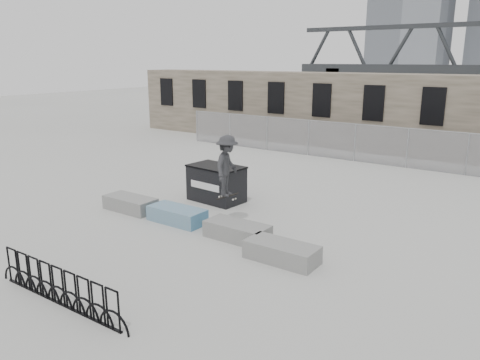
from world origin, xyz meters
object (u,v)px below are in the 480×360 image
at_px(planter_offset, 282,251).
at_px(planter_far_left, 130,203).
at_px(planter_center_left, 177,214).
at_px(skateboarder, 227,166).
at_px(bike_rack, 58,286).
at_px(planter_center_right, 237,230).
at_px(dumpster, 216,183).

bearing_deg(planter_offset, planter_far_left, 174.59).
distance_m(planter_center_left, skateboarder, 2.45).
bearing_deg(bike_rack, planter_far_left, 124.68).
relative_size(planter_center_right, skateboarder, 0.93).
xyz_separation_m(planter_offset, bike_rack, (-2.87, -4.88, 0.16)).
distance_m(planter_far_left, dumpster, 3.31).
distance_m(planter_center_right, planter_offset, 2.01).
xyz_separation_m(dumpster, skateboarder, (1.99, -1.96, 1.31)).
bearing_deg(dumpster, planter_center_right, -38.31).
xyz_separation_m(planter_center_left, planter_center_right, (2.53, -0.07, 0.00)).
relative_size(planter_center_left, planter_offset, 1.00).
relative_size(planter_center_left, dumpster, 0.91).
bearing_deg(planter_far_left, bike_rack, -55.32).
bearing_deg(planter_center_right, planter_far_left, 179.67).
distance_m(planter_center_right, dumpster, 4.06).
height_order(planter_center_right, bike_rack, bike_rack).
relative_size(planter_center_right, bike_rack, 0.45).
bearing_deg(planter_center_left, skateboarder, 25.03).
height_order(planter_center_right, planter_offset, same).
bearing_deg(planter_far_left, planter_center_right, -0.33).
height_order(bike_rack, skateboarder, skateboarder).
relative_size(planter_offset, bike_rack, 0.45).
xyz_separation_m(planter_center_left, planter_offset, (4.44, -0.67, 0.00)).
bearing_deg(planter_center_right, bike_rack, -99.90).
distance_m(planter_far_left, planter_center_left, 2.24).
xyz_separation_m(planter_center_right, planter_offset, (1.91, -0.60, 0.00)).
distance_m(planter_offset, skateboarder, 3.64).
distance_m(planter_far_left, bike_rack, 6.70).
distance_m(planter_far_left, planter_offset, 6.71).
relative_size(planter_center_left, bike_rack, 0.45).
bearing_deg(planter_center_left, planter_far_left, -178.99).
bearing_deg(planter_far_left, planter_offset, -5.41).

